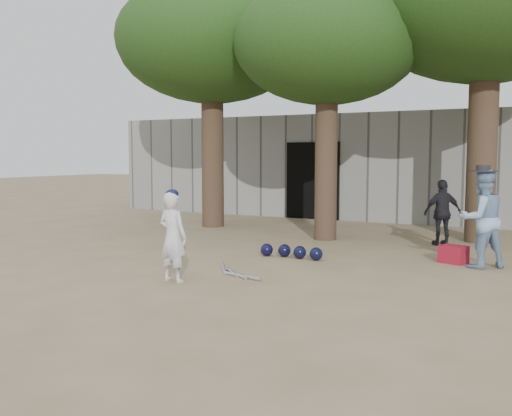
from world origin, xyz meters
The scene contains 9 objects.
ground centered at (0.00, 0.00, 0.00)m, with size 70.00×70.00×0.00m, color #937C5E.
boy_player centered at (0.17, -0.75, 0.65)m, with size 0.48×0.31×1.31m, color silver.
spectator_blue centered at (3.97, 2.47, 0.80)m, with size 0.78×0.61×1.60m, color #83A5CB.
spectator_dark centered at (2.99, 4.57, 0.67)m, with size 0.79×0.33×1.34m, color black.
red_bag centered at (3.52, 2.66, 0.15)m, with size 0.42×0.32×0.30m, color maroon.
back_building centered at (0.00, 10.33, 1.50)m, with size 16.00×5.24×3.00m.
helmet_row centered at (0.89, 1.80, 0.12)m, with size 1.19×0.31×0.23m.
bat_pile centered at (0.67, 0.12, 0.03)m, with size 1.12×0.79×0.06m.
tree_row centered at (0.74, 5.02, 4.69)m, with size 11.40×5.80×6.69m.
Camera 1 is at (5.08, -7.36, 1.83)m, focal length 40.00 mm.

